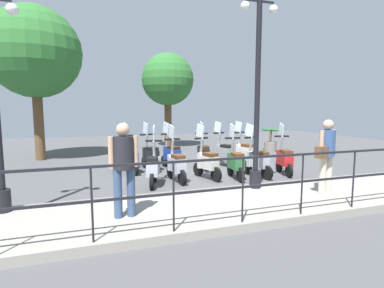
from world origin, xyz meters
The scene contains 21 objects.
ground_plane centered at (0.00, 0.00, 0.00)m, with size 28.00×28.00×0.00m, color #4C4C4F.
promenade_walkway centered at (-3.15, 0.00, 0.07)m, with size 2.20×20.00×0.15m.
fence_railing centered at (-4.20, 0.00, 0.89)m, with size 0.04×16.03×1.07m.
lamp_post_near centered at (-2.40, -0.16, 2.15)m, with size 0.26×0.90×4.50m.
pedestrian_with_bag centered at (-3.28, -1.35, 1.08)m, with size 0.40×0.63×1.59m.
pedestrian_distant centered at (-3.35, 2.91, 1.08)m, with size 0.34×0.49×1.59m.
tree_large centered at (4.35, 5.26, 4.02)m, with size 3.37×3.37×5.74m.
tree_distant centered at (6.46, -0.35, 3.38)m, with size 2.60×2.60×4.72m.
potted_palm centered at (3.44, -4.42, 0.45)m, with size 1.06×0.66×1.05m.
scooter_near_0 centered at (-0.89, -2.05, 0.48)m, with size 1.21×0.53×1.54m.
scooter_near_1 centered at (-0.91, -1.10, 0.48)m, with size 1.22×0.50×1.54m.
scooter_near_2 centered at (-0.92, -0.41, 0.48)m, with size 1.23×0.44×1.54m.
scooter_near_3 centered at (-0.66, 0.34, 0.48)m, with size 1.21×0.53×1.54m.
scooter_near_4 centered at (-0.70, 1.26, 0.48)m, with size 1.23×0.44×1.54m.
scooter_near_5 centered at (-0.91, 1.92, 0.48)m, with size 1.20×0.54×1.54m.
scooter_far_0 centered at (0.82, -1.64, 0.48)m, with size 1.22×0.51×1.54m.
scooter_far_1 centered at (0.88, -0.88, 0.48)m, with size 1.20×0.54×1.54m.
scooter_far_2 centered at (0.84, -0.11, 0.48)m, with size 1.23×0.45×1.54m.
scooter_far_3 centered at (1.05, 0.92, 0.48)m, with size 1.20×0.54×1.54m.
scooter_far_4 centered at (1.05, 1.62, 0.48)m, with size 1.21×0.52×1.54m.
scooter_far_5 centered at (0.83, 2.29, 0.48)m, with size 1.22×0.51×1.54m.
Camera 1 is at (-8.34, 3.41, 1.97)m, focal length 28.00 mm.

